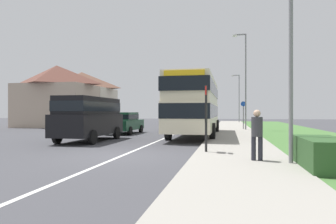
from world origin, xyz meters
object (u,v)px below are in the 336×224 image
parked_van_black (90,115)px  street_lamp_near (287,13)px  parked_car_dark_green (124,122)px  street_lamp_mid (245,76)px  pedestrian_at_stop (257,132)px  street_lamp_far (238,95)px  bus_stop_sign (206,114)px  double_decker_bus (196,104)px  cycle_route_sign (243,114)px

parked_van_black → street_lamp_near: (9.17, -6.16, 3.07)m
parked_van_black → parked_car_dark_green: bearing=90.2°
parked_van_black → street_lamp_mid: 14.40m
pedestrian_at_stop → street_lamp_far: bearing=89.1°
parked_car_dark_green → bus_stop_sign: 11.98m
double_decker_bus → bus_stop_sign: 8.70m
pedestrian_at_stop → street_lamp_far: (0.58, 35.92, 3.08)m
double_decker_bus → parked_car_dark_green: (-5.40, 1.33, -1.27)m
street_lamp_far → street_lamp_mid: bearing=-90.3°
double_decker_bus → parked_van_black: bearing=-140.4°
bus_stop_sign → street_lamp_mid: street_lamp_mid is taller
cycle_route_sign → street_lamp_mid: size_ratio=0.31×
double_decker_bus → cycle_route_sign: double_decker_bus is taller
cycle_route_sign → street_lamp_near: (0.41, -17.73, 3.05)m
bus_stop_sign → parked_van_black: bearing=148.2°
parked_car_dark_green → pedestrian_at_stop: size_ratio=2.59×
parked_car_dark_green → street_lamp_far: bearing=69.8°
double_decker_bus → pedestrian_at_stop: double_decker_bus is taller
double_decker_bus → street_lamp_mid: bearing=61.8°
parked_van_black → street_lamp_far: bearing=73.5°
cycle_route_sign → street_lamp_mid: (0.06, -0.68, 3.24)m
parked_van_black → street_lamp_mid: street_lamp_mid is taller
parked_van_black → cycle_route_sign: size_ratio=2.09×
bus_stop_sign → street_lamp_mid: bearing=81.8°
parked_car_dark_green → pedestrian_at_stop: bearing=-54.3°
street_lamp_mid → street_lamp_far: size_ratio=1.17×
street_lamp_far → street_lamp_near: bearing=-89.6°
parked_van_black → pedestrian_at_stop: (8.35, -5.87, -0.44)m
cycle_route_sign → pedestrian_at_stop: bearing=-91.4°
bus_stop_sign → street_lamp_far: bearing=86.2°
bus_stop_sign → cycle_route_sign: (2.09, 15.72, -0.11)m
double_decker_bus → street_lamp_mid: 7.74m
street_lamp_far → pedestrian_at_stop: bearing=-90.9°
pedestrian_at_stop → street_lamp_near: (0.83, -0.29, 3.50)m
parked_van_black → parked_car_dark_green: 5.81m
cycle_route_sign → parked_car_dark_green: bearing=-146.6°
street_lamp_near → street_lamp_far: (-0.25, 36.21, -0.42)m
street_lamp_mid → parked_car_dark_green: bearing=-150.0°
double_decker_bus → cycle_route_sign: bearing=64.6°
double_decker_bus → street_lamp_far: street_lamp_far is taller
parked_van_black → cycle_route_sign: (8.77, 11.58, 0.02)m
cycle_route_sign → street_lamp_mid: bearing=-84.6°
cycle_route_sign → street_lamp_far: street_lamp_far is taller
parked_van_black → pedestrian_at_stop: size_ratio=3.16×
parked_car_dark_green → street_lamp_far: size_ratio=0.61×
parked_van_black → double_decker_bus: bearing=39.6°
street_lamp_far → cycle_route_sign: bearing=-90.5°
double_decker_bus → bus_stop_sign: size_ratio=4.19×
bus_stop_sign → cycle_route_sign: bus_stop_sign is taller
parked_van_black → street_lamp_near: size_ratio=0.67×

